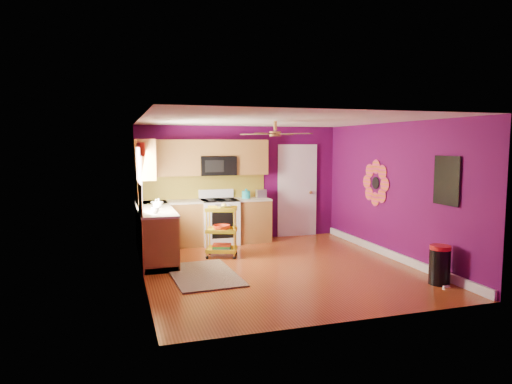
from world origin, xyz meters
name	(u,v)px	position (x,y,z in m)	size (l,w,h in m)	color
ground	(279,267)	(0.00, 0.00, 0.00)	(5.00, 5.00, 0.00)	maroon
room_envelope	(281,172)	(0.03, 0.00, 1.63)	(4.54, 5.04, 2.52)	#540949
lower_cabinets	(184,228)	(-1.35, 1.82, 0.43)	(2.81, 2.31, 0.94)	brown
electric_range	(219,221)	(-0.55, 2.17, 0.48)	(0.76, 0.66, 1.13)	white
upper_cabinetry	(186,159)	(-1.24, 2.17, 1.80)	(2.80, 2.30, 1.26)	brown
left_window	(139,165)	(-2.22, 1.05, 1.74)	(0.08, 1.35, 1.08)	white
panel_door	(297,191)	(1.35, 2.47, 1.02)	(0.95, 0.11, 2.15)	white
right_wall_art	(405,182)	(2.23, -0.34, 1.44)	(0.04, 2.74, 1.04)	black
ceiling_fan	(275,133)	(0.00, 0.20, 2.29)	(1.01, 1.01, 0.26)	#BF8C3F
shag_rug	(204,275)	(-1.32, -0.08, 0.01)	(1.01, 1.65, 0.02)	black
rolling_cart	(222,229)	(-0.76, 1.01, 0.52)	(0.67, 0.57, 1.02)	yellow
trash_can	(440,265)	(1.99, -1.60, 0.30)	(0.34, 0.35, 0.59)	black
teal_kettle	(246,194)	(0.06, 2.22, 1.02)	(0.18, 0.18, 0.21)	teal
toaster	(261,194)	(0.40, 2.22, 1.03)	(0.22, 0.15, 0.18)	beige
soap_bottle_a	(156,205)	(-1.96, 0.92, 1.04)	(0.09, 0.09, 0.21)	#EA3F72
soap_bottle_b	(159,203)	(-1.88, 1.30, 1.03)	(0.14, 0.14, 0.18)	white
counter_dish	(157,203)	(-1.88, 1.71, 0.97)	(0.25, 0.25, 0.06)	white
counter_cup	(155,210)	(-2.00, 0.62, 0.99)	(0.13, 0.13, 0.10)	white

